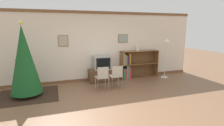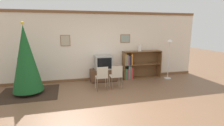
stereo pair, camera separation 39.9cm
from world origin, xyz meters
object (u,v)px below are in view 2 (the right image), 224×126
folding_chair_right (116,75)px  bookshelf (135,66)px  tv_console (104,75)px  television (103,62)px  vase (140,48)px  christmas_tree (26,59)px  folding_chair_left (102,76)px  standing_lamp (169,48)px

folding_chair_right → bookshelf: size_ratio=0.50×
tv_console → folding_chair_right: size_ratio=1.27×
television → vase: 1.60m
christmas_tree → folding_chair_left: size_ratio=2.76×
bookshelf → standing_lamp: (1.32, -0.36, 0.73)m
tv_console → bookshelf: 1.39m
folding_chair_left → folding_chair_right: bearing=0.0°
television → vase: (1.52, 0.03, 0.51)m
folding_chair_left → folding_chair_right: same height
television → bookshelf: (1.35, 0.07, -0.22)m
christmas_tree → standing_lamp: bearing=4.8°
bookshelf → standing_lamp: 1.55m
christmas_tree → folding_chair_right: 2.93m
television → folding_chair_left: size_ratio=0.82×
television → folding_chair_left: bearing=-104.4°
television → folding_chair_right: 1.04m
television → bookshelf: bearing=3.1°
tv_console → folding_chair_right: (0.25, -0.97, 0.23)m
bookshelf → standing_lamp: standing_lamp is taller
folding_chair_left → vase: (1.77, 1.01, 0.80)m
folding_chair_left → vase: vase is taller
tv_console → standing_lamp: standing_lamp is taller
christmas_tree → tv_console: christmas_tree is taller
christmas_tree → standing_lamp: christmas_tree is taller
bookshelf → vase: size_ratio=6.33×
vase → folding_chair_left: bearing=-150.4°
tv_console → folding_chair_left: bearing=-104.4°
television → folding_chair_left: television is taller
christmas_tree → tv_console: 2.83m
tv_console → standing_lamp: bearing=-6.1°
bookshelf → christmas_tree: bearing=-168.5°
folding_chair_left → standing_lamp: bearing=13.2°
christmas_tree → television: size_ratio=3.38×
folding_chair_right → vase: bearing=38.4°
standing_lamp → christmas_tree: bearing=-175.2°
television → tv_console: bearing=90.0°
christmas_tree → folding_chair_left: christmas_tree is taller
television → folding_chair_right: size_ratio=0.82×
tv_console → folding_chair_right: bearing=-75.6°
television → standing_lamp: (2.68, -0.28, 0.50)m
tv_console → television: television is taller
television → bookshelf: bookshelf is taller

